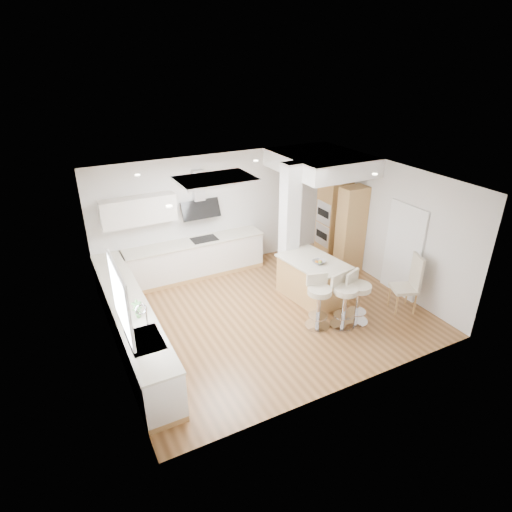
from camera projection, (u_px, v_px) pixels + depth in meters
ground at (268, 312)px, 8.85m from camera, size 6.00×6.00×0.00m
ceiling at (268, 312)px, 8.85m from camera, size 6.00×5.00×0.02m
wall_back at (218, 212)px, 10.24m from camera, size 6.00×0.04×2.80m
wall_left at (108, 287)px, 7.00m from camera, size 0.04×5.00×2.80m
wall_right at (387, 225)px, 9.48m from camera, size 0.04×5.00×2.80m
skylight at (216, 179)px, 7.80m from camera, size 4.10×2.10×0.06m
window_left at (120, 296)px, 6.17m from camera, size 0.06×1.28×1.07m
doorway_right at (403, 252)px, 9.17m from camera, size 0.05×1.00×2.10m
counter_left at (131, 323)px, 7.72m from camera, size 0.63×4.50×1.35m
counter_back at (188, 250)px, 9.95m from camera, size 3.62×0.63×2.50m
pillar at (289, 226)px, 9.44m from camera, size 0.35×0.35×2.80m
soffit at (320, 162)px, 9.71m from camera, size 1.78×2.20×0.40m
oven_column at (340, 224)px, 10.48m from camera, size 0.63×1.21×2.10m
peninsula at (313, 279)px, 9.20m from camera, size 1.16×1.58×0.96m
bar_stool_a at (319, 299)px, 8.16m from camera, size 0.59×0.59×1.08m
bar_stool_b at (344, 298)px, 8.17m from camera, size 0.58×0.58×1.09m
bar_stool_c at (357, 295)px, 8.30m from camera, size 0.62×0.62×1.07m
dining_chair at (410, 282)px, 8.68m from camera, size 0.62×0.62×1.23m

